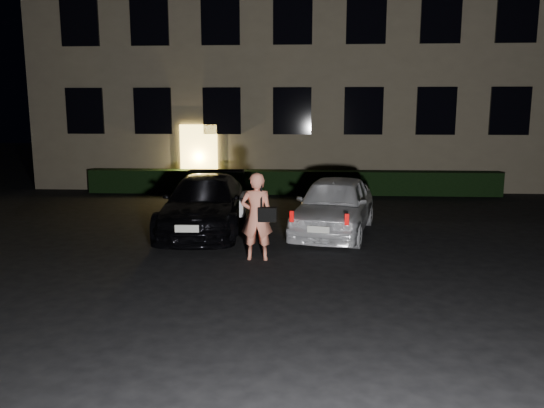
{
  "coord_description": "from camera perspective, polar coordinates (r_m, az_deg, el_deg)",
  "views": [
    {
      "loc": [
        0.52,
        -8.79,
        3.01
      ],
      "look_at": [
        -0.17,
        2.0,
        1.1
      ],
      "focal_mm": 35.0,
      "sensor_mm": 36.0,
      "label": 1
    }
  ],
  "objects": [
    {
      "name": "ground",
      "position": [
        9.31,
        0.26,
        -8.86
      ],
      "size": [
        80.0,
        80.0,
        0.0
      ],
      "primitive_type": "plane",
      "color": "black",
      "rests_on": "ground"
    },
    {
      "name": "hedge",
      "position": [
        19.47,
        2.09,
        2.36
      ],
      "size": [
        15.0,
        0.7,
        0.85
      ],
      "primitive_type": "cube",
      "color": "black",
      "rests_on": "ground"
    },
    {
      "name": "hatch",
      "position": [
        13.17,
        6.72,
        -0.12
      ],
      "size": [
        2.53,
        4.43,
        1.42
      ],
      "rotation": [
        0.0,
        0.0,
        -0.22
      ],
      "color": "white",
      "rests_on": "ground"
    },
    {
      "name": "man",
      "position": [
        10.72,
        -1.63,
        -1.33
      ],
      "size": [
        0.74,
        0.44,
        1.8
      ],
      "rotation": [
        0.0,
        0.0,
        3.16
      ],
      "color": "#F98C6D",
      "rests_on": "ground"
    },
    {
      "name": "building",
      "position": [
        23.97,
        2.49,
        17.15
      ],
      "size": [
        20.0,
        8.11,
        12.0
      ],
      "color": "#736752",
      "rests_on": "ground"
    },
    {
      "name": "sedan",
      "position": [
        13.48,
        -7.19,
        0.0
      ],
      "size": [
        2.16,
        4.87,
        1.37
      ],
      "rotation": [
        0.0,
        0.0,
        0.03
      ],
      "color": "black",
      "rests_on": "ground"
    }
  ]
}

